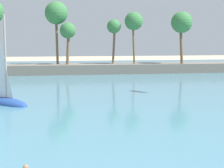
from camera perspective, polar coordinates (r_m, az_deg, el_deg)
The scene contains 3 objects.
sea at distance 59.76m, azimuth -7.68°, elevation 1.09°, with size 220.00×92.04×0.06m, color teal.
palm_headland at distance 65.39m, azimuth -10.42°, elevation 4.70°, with size 111.09×6.51×13.21m.
sailboat_near_shore at distance 36.32m, azimuth -16.98°, elevation -1.69°, with size 5.77×5.94×9.24m.
Camera 1 is at (-1.28, -3.76, 6.29)m, focal length 56.89 mm.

